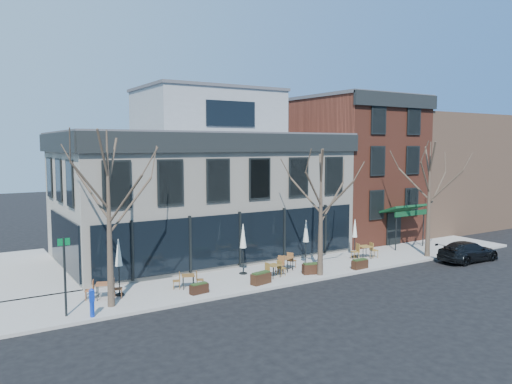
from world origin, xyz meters
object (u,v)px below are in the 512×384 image
parked_sedan (468,251)px  call_box (92,302)px  umbrella_0 (119,256)px  cafe_set_0 (104,289)px

parked_sedan → call_box: (-23.08, 1.65, 0.17)m
parked_sedan → call_box: size_ratio=3.54×
call_box → umbrella_0: umbrella_0 is taller
call_box → umbrella_0: (1.89, 2.44, 1.28)m
call_box → cafe_set_0: bearing=64.3°
parked_sedan → cafe_set_0: (-22.00, 3.90, -0.02)m
parked_sedan → cafe_set_0: size_ratio=2.49×
call_box → cafe_set_0: 2.51m
call_box → umbrella_0: size_ratio=0.46×
parked_sedan → umbrella_0: (-21.19, 4.08, 1.45)m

